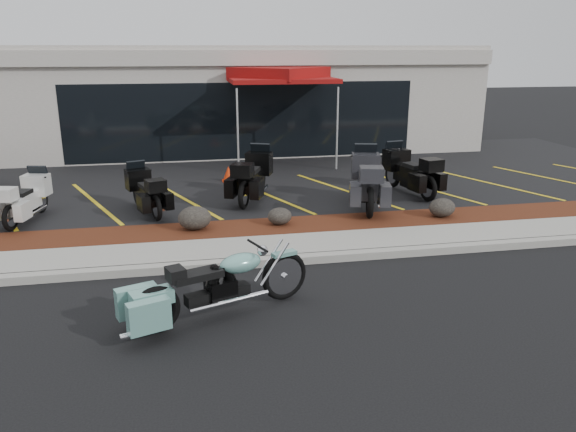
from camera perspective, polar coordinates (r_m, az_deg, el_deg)
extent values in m
plane|color=black|center=(9.92, 2.69, -6.61)|extent=(90.00, 90.00, 0.00)
cube|color=gray|center=(10.70, 1.57, -4.37)|extent=(24.00, 0.25, 0.15)
cube|color=gray|center=(11.35, 0.81, -3.12)|extent=(24.00, 1.20, 0.15)
cube|color=#38160C|center=(12.46, -0.31, -1.25)|extent=(24.00, 1.20, 0.16)
cube|color=black|center=(17.61, -3.55, 4.07)|extent=(26.00, 9.60, 0.15)
cube|color=#A39D93|center=(23.53, -5.68, 11.96)|extent=(18.00, 8.00, 4.00)
cube|color=black|center=(19.64, -4.52, 9.59)|extent=(12.00, 0.06, 2.60)
cube|color=#A39D93|center=(19.46, -4.65, 15.72)|extent=(18.00, 0.30, 0.50)
ellipsoid|color=black|center=(12.23, -9.46, -0.20)|extent=(0.72, 0.60, 0.51)
ellipsoid|color=black|center=(12.41, -0.86, -0.01)|extent=(0.54, 0.45, 0.38)
ellipsoid|color=black|center=(13.47, 15.38, 0.84)|extent=(0.61, 0.51, 0.43)
cone|color=red|center=(16.63, -6.07, 4.30)|extent=(0.45, 0.45, 0.44)
cylinder|color=silver|center=(17.46, -4.89, 8.53)|extent=(0.06, 0.06, 2.60)
cylinder|color=silver|center=(18.19, 5.16, 8.85)|extent=(0.06, 0.06, 2.60)
cylinder|color=silver|center=(20.57, -6.22, 9.73)|extent=(0.06, 0.06, 2.60)
cylinder|color=silver|center=(21.19, 2.44, 10.02)|extent=(0.06, 0.06, 2.60)
cube|color=maroon|center=(19.15, -0.89, 13.74)|extent=(3.53, 3.53, 0.14)
cube|color=maroon|center=(19.14, -0.90, 14.31)|extent=(3.52, 3.52, 0.40)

